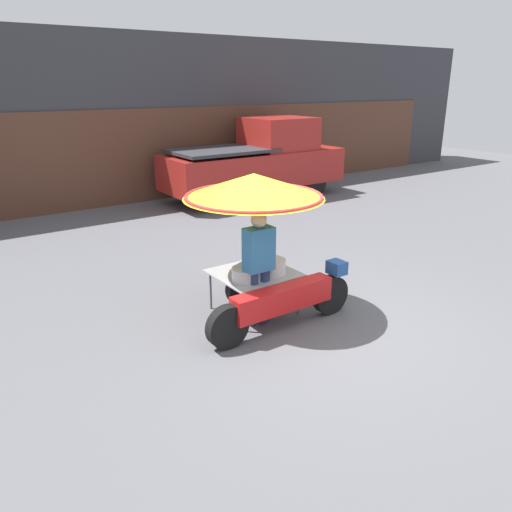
% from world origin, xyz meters
% --- Properties ---
extents(ground_plane, '(36.00, 36.00, 0.00)m').
position_xyz_m(ground_plane, '(0.00, 0.00, 0.00)').
color(ground_plane, '#56565B').
extents(shopfront_building, '(28.00, 2.06, 4.25)m').
position_xyz_m(shopfront_building, '(0.00, 9.15, 2.11)').
color(shopfront_building, '#38383D').
rests_on(shopfront_building, ground).
extents(vendor_motorcycle_cart, '(2.21, 1.85, 1.94)m').
position_xyz_m(vendor_motorcycle_cart, '(-0.40, 0.75, 1.49)').
color(vendor_motorcycle_cart, black).
rests_on(vendor_motorcycle_cart, ground).
extents(vendor_person, '(0.38, 0.22, 1.52)m').
position_xyz_m(vendor_person, '(-0.55, 0.51, 0.85)').
color(vendor_person, navy).
rests_on(vendor_person, ground).
extents(pickup_truck, '(5.05, 1.76, 2.13)m').
position_xyz_m(pickup_truck, '(3.88, 6.79, 1.00)').
color(pickup_truck, black).
rests_on(pickup_truck, ground).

